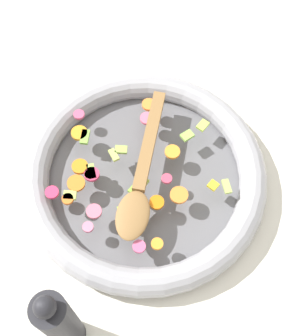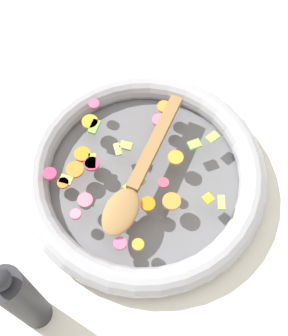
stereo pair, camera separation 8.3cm
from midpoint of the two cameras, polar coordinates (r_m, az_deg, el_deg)
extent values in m
plane|color=silver|center=(0.87, -2.70, -1.76)|extent=(4.00, 4.00, 0.00)
cylinder|color=slate|center=(0.87, -2.72, -1.59)|extent=(0.40, 0.40, 0.01)
torus|color=#9E9EA5|center=(0.85, -2.77, -1.04)|extent=(0.45, 0.45, 0.05)
cylinder|color=orange|center=(0.79, -1.41, -4.51)|extent=(0.03, 0.03, 0.01)
cylinder|color=orange|center=(0.77, -1.31, -9.52)|extent=(0.03, 0.03, 0.01)
cylinder|color=orange|center=(0.87, -10.60, 3.97)|extent=(0.04, 0.04, 0.01)
cylinder|color=orange|center=(0.84, 0.68, 1.71)|extent=(0.03, 0.03, 0.01)
cylinder|color=orange|center=(0.82, -11.11, -2.12)|extent=(0.04, 0.04, 0.01)
cylinder|color=orange|center=(0.89, -2.07, 7.49)|extent=(0.04, 0.04, 0.01)
cylinder|color=orange|center=(0.80, 1.37, -3.61)|extent=(0.04, 0.04, 0.01)
cylinder|color=orange|center=(0.84, -10.62, -0.10)|extent=(0.04, 0.04, 0.01)
cylinder|color=orange|center=(0.81, -12.16, -4.01)|extent=(0.03, 0.03, 0.01)
cube|color=#84BF48|center=(0.87, -9.93, 3.49)|extent=(0.03, 0.02, 0.01)
cube|color=#82B23E|center=(0.81, -3.82, -2.75)|extent=(0.03, 0.03, 0.01)
cube|color=#96CC54|center=(0.85, 2.55, 3.71)|extent=(0.02, 0.03, 0.01)
cube|color=#ADC75E|center=(0.81, 7.22, -2.53)|extent=(0.03, 0.01, 0.01)
cube|color=#9FD052|center=(0.83, -9.27, -0.74)|extent=(0.03, 0.02, 0.01)
cube|color=#95C03F|center=(0.79, -5.72, -5.83)|extent=(0.02, 0.01, 0.01)
cube|color=#BADC55|center=(0.87, 4.49, 4.95)|extent=(0.03, 0.03, 0.01)
cube|color=#B4D05A|center=(0.82, -11.90, -3.56)|extent=(0.02, 0.02, 0.01)
cube|color=#B9CC5F|center=(0.84, -6.51, 1.32)|extent=(0.03, 0.02, 0.01)
cube|color=#9BBB52|center=(0.84, -5.61, 1.97)|extent=(0.02, 0.02, 0.01)
cube|color=#A6C245|center=(0.81, -3.17, -2.12)|extent=(0.03, 0.03, 0.01)
cylinder|color=#EC6488|center=(0.87, -2.33, 5.80)|extent=(0.03, 0.03, 0.01)
cylinder|color=#D65077|center=(0.89, -10.57, 6.17)|extent=(0.03, 0.03, 0.01)
cylinder|color=#D63E63|center=(0.83, -9.48, -0.80)|extent=(0.02, 0.02, 0.01)
cylinder|color=#D95785|center=(0.77, -3.71, -9.85)|extent=(0.03, 0.03, 0.01)
cylinder|color=#DB6982|center=(0.80, -9.08, -5.55)|extent=(0.04, 0.04, 0.01)
cylinder|color=#C94460|center=(0.81, -0.10, -1.60)|extent=(0.02, 0.02, 0.01)
cylinder|color=#DA325D|center=(0.83, -13.98, -3.19)|extent=(0.03, 0.03, 0.01)
cylinder|color=pink|center=(0.79, -9.85, -7.42)|extent=(0.03, 0.03, 0.01)
cylinder|color=#D1395E|center=(0.83, -9.25, -0.85)|extent=(0.03, 0.03, 0.01)
cube|color=yellow|center=(0.81, 5.57, -2.40)|extent=(0.02, 0.02, 0.01)
cube|color=olive|center=(0.84, -2.13, 3.19)|extent=(0.20, 0.09, 0.01)
ellipsoid|color=olive|center=(0.78, -4.43, -6.06)|extent=(0.10, 0.08, 0.01)
cylinder|color=#232328|center=(0.71, -13.58, -18.31)|extent=(0.05, 0.05, 0.21)
sphere|color=#232328|center=(0.59, -16.13, -16.42)|extent=(0.03, 0.03, 0.03)
camera|label=1|loc=(0.04, -92.88, -5.60)|focal=50.00mm
camera|label=2|loc=(0.04, 87.12, 5.60)|focal=50.00mm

